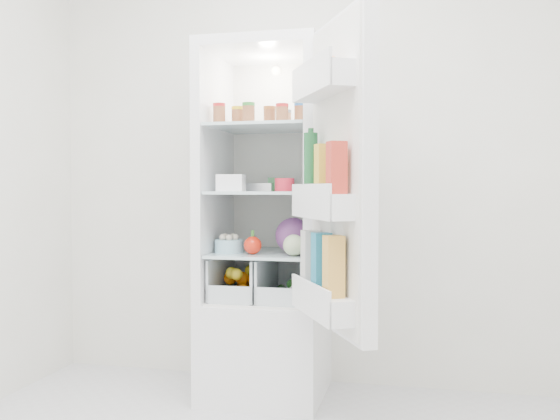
% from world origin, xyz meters
% --- Properties ---
extents(room_walls, '(3.02, 3.02, 2.61)m').
position_xyz_m(room_walls, '(0.00, 0.00, 1.59)').
color(room_walls, silver).
rests_on(room_walls, ground).
extents(refrigerator, '(0.60, 0.60, 1.80)m').
position_xyz_m(refrigerator, '(-0.20, 1.25, 0.67)').
color(refrigerator, white).
rests_on(refrigerator, ground).
extents(shelf_low, '(0.49, 0.53, 0.01)m').
position_xyz_m(shelf_low, '(-0.20, 1.19, 0.74)').
color(shelf_low, silver).
rests_on(shelf_low, refrigerator).
extents(shelf_mid, '(0.49, 0.53, 0.02)m').
position_xyz_m(shelf_mid, '(-0.20, 1.19, 1.05)').
color(shelf_mid, silver).
rests_on(shelf_mid, refrigerator).
extents(shelf_top, '(0.49, 0.53, 0.02)m').
position_xyz_m(shelf_top, '(-0.20, 1.19, 1.38)').
color(shelf_top, silver).
rests_on(shelf_top, refrigerator).
extents(crisper_left, '(0.23, 0.46, 0.22)m').
position_xyz_m(crisper_left, '(-0.32, 1.19, 0.61)').
color(crisper_left, silver).
rests_on(crisper_left, refrigerator).
extents(crisper_right, '(0.23, 0.46, 0.22)m').
position_xyz_m(crisper_right, '(-0.08, 1.19, 0.61)').
color(crisper_right, silver).
rests_on(crisper_right, refrigerator).
extents(condiment_jars, '(0.46, 0.34, 0.08)m').
position_xyz_m(condiment_jars, '(-0.21, 1.13, 1.43)').
color(condiment_jars, '#B21919').
rests_on(condiment_jars, shelf_top).
extents(squeeze_bottle, '(0.07, 0.07, 0.20)m').
position_xyz_m(squeeze_bottle, '(0.01, 1.34, 1.49)').
color(squeeze_bottle, white).
rests_on(squeeze_bottle, shelf_top).
extents(tub_white, '(0.14, 0.14, 0.08)m').
position_xyz_m(tub_white, '(-0.33, 1.02, 1.10)').
color(tub_white, white).
rests_on(tub_white, shelf_mid).
extents(tin_red, '(0.12, 0.12, 0.06)m').
position_xyz_m(tin_red, '(-0.08, 1.09, 1.09)').
color(tin_red, red).
rests_on(tin_red, shelf_mid).
extents(foil_tray, '(0.17, 0.14, 0.04)m').
position_xyz_m(foil_tray, '(-0.27, 1.29, 1.08)').
color(foil_tray, silver).
rests_on(foil_tray, shelf_mid).
extents(tub_green, '(0.10, 0.13, 0.07)m').
position_xyz_m(tub_green, '(-0.17, 1.35, 1.09)').
color(tub_green, '#3D864B').
rests_on(tub_green, shelf_mid).
extents(red_cabbage, '(0.18, 0.18, 0.18)m').
position_xyz_m(red_cabbage, '(-0.05, 1.14, 0.84)').
color(red_cabbage, '#551D56').
rests_on(red_cabbage, shelf_low).
extents(bell_pepper, '(0.09, 0.09, 0.09)m').
position_xyz_m(bell_pepper, '(-0.23, 1.05, 0.79)').
color(bell_pepper, red).
rests_on(bell_pepper, shelf_low).
extents(mushroom_bowl, '(0.16, 0.16, 0.07)m').
position_xyz_m(mushroom_bowl, '(-0.36, 1.09, 0.78)').
color(mushroom_bowl, '#95CADF').
rests_on(mushroom_bowl, shelf_low).
extents(salad_bag, '(0.10, 0.10, 0.10)m').
position_xyz_m(salad_bag, '(-0.02, 1.02, 0.80)').
color(salad_bag, '#B0C090').
rests_on(salad_bag, shelf_low).
extents(citrus_pile, '(0.20, 0.31, 0.16)m').
position_xyz_m(citrus_pile, '(-0.32, 1.16, 0.58)').
color(citrus_pile, orange).
rests_on(citrus_pile, refrigerator).
extents(veg_pile, '(0.16, 0.30, 0.10)m').
position_xyz_m(veg_pile, '(-0.07, 1.18, 0.56)').
color(veg_pile, '#1A4617').
rests_on(veg_pile, refrigerator).
extents(fridge_door, '(0.41, 0.57, 1.30)m').
position_xyz_m(fridge_door, '(0.24, 0.64, 1.09)').
color(fridge_door, white).
rests_on(fridge_door, refrigerator).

